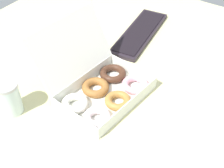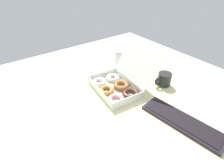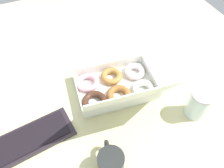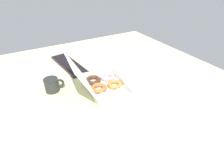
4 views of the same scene
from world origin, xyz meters
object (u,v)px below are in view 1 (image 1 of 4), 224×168
keyboard (140,33)px  glass_jar (9,98)px  donut_box (102,88)px  coffee_mug (68,43)px

keyboard → glass_jar: 71.59cm
donut_box → keyboard: donut_box is taller
keyboard → glass_jar: size_ratio=3.48×
donut_box → keyboard: 45.84cm
keyboard → glass_jar: glass_jar is taller
donut_box → glass_jar: size_ratio=2.94×
donut_box → keyboard: (44.85, 9.21, -2.31)cm
glass_jar → keyboard: bearing=-10.7°
coffee_mug → keyboard: bearing=-33.9°
keyboard → coffee_mug: 36.09cm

